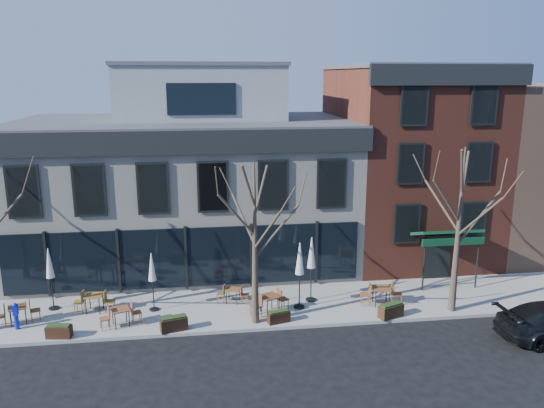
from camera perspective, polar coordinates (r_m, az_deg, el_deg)
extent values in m
plane|color=black|center=(27.11, -9.07, -9.46)|extent=(120.00, 120.00, 0.00)
cube|color=gray|center=(25.21, -1.64, -10.95)|extent=(33.50, 4.70, 0.15)
cube|color=beige|center=(30.67, -9.17, 1.13)|extent=(18.00, 10.00, 8.00)
cube|color=#47474C|center=(30.06, -9.46, 8.69)|extent=(18.30, 10.30, 0.30)
cube|color=black|center=(25.02, -9.73, 6.54)|extent=(18.30, 0.25, 1.10)
cube|color=black|center=(31.71, -26.24, 6.82)|extent=(0.25, 10.30, 1.10)
cube|color=black|center=(26.37, -9.23, -5.71)|extent=(17.20, 0.12, 3.00)
cube|color=black|center=(31.81, -25.62, -3.53)|extent=(0.12, 7.50, 3.00)
cube|color=gray|center=(30.95, -7.64, 11.77)|extent=(9.00, 6.50, 3.00)
cube|color=brown|center=(32.70, 14.20, 4.34)|extent=(8.00, 10.00, 11.00)
cube|color=#47474C|center=(32.30, 14.79, 14.10)|extent=(8.20, 10.20, 0.25)
cube|color=black|center=(27.62, 18.83, 13.03)|extent=(8.20, 0.25, 1.00)
cube|color=#0B321B|center=(28.04, 18.27, -2.92)|extent=(3.20, 1.66, 0.67)
cube|color=black|center=(29.22, 17.36, -5.58)|extent=(1.40, 0.10, 2.50)
cone|color=#382B21|center=(22.25, -1.86, -4.42)|extent=(0.34, 0.34, 7.04)
cylinder|color=#382B21|center=(22.37, 0.51, -2.95)|extent=(2.00, 0.46, 2.21)
cylinder|color=#382B21|center=(22.77, -3.10, -1.60)|extent=(0.93, 1.84, 1.91)
cylinder|color=#382B21|center=(21.54, -3.80, -1.25)|extent=(1.61, 0.68, 1.97)
cylinder|color=#382B21|center=(21.23, -0.57, -2.94)|extent=(0.93, 1.83, 2.03)
cone|color=#382B21|center=(24.72, 19.39, -2.82)|extent=(0.34, 0.34, 7.48)
cylinder|color=#382B21|center=(25.20, 21.35, -1.40)|extent=(2.12, 0.48, 2.35)
cylinder|color=#382B21|center=(25.08, 17.77, -0.15)|extent=(0.98, 1.94, 2.03)
cylinder|color=#382B21|center=(23.76, 18.27, 0.26)|extent=(1.71, 0.71, 2.09)
cylinder|color=#382B21|center=(23.92, 21.44, -1.32)|extent=(0.98, 1.94, 2.16)
cylinder|color=#0D1BB4|center=(25.27, -25.76, -11.35)|extent=(0.18, 0.18, 0.65)
cube|color=#0D1BB4|center=(25.05, -25.90, -10.20)|extent=(0.20, 0.17, 0.46)
cone|color=#0D1BB4|center=(24.94, -25.96, -9.61)|extent=(0.24, 0.24, 0.11)
cube|color=brown|center=(25.59, -25.73, -9.95)|extent=(0.93, 0.93, 0.04)
cylinder|color=black|center=(25.48, -26.29, -11.07)|extent=(0.04, 0.04, 0.75)
cylinder|color=black|center=(25.46, -24.96, -10.93)|extent=(0.04, 0.04, 0.75)
cylinder|color=black|center=(26.01, -26.31, -10.56)|extent=(0.04, 0.04, 0.75)
cylinder|color=black|center=(26.00, -25.00, -10.43)|extent=(0.04, 0.04, 0.75)
cube|color=brown|center=(25.51, -18.62, -9.31)|extent=(0.82, 0.82, 0.04)
cylinder|color=black|center=(25.49, -19.39, -10.35)|extent=(0.04, 0.04, 0.77)
cylinder|color=black|center=(25.32, -18.08, -10.42)|extent=(0.04, 0.04, 0.77)
cylinder|color=black|center=(26.01, -19.00, -9.83)|extent=(0.04, 0.04, 0.77)
cylinder|color=black|center=(25.84, -17.72, -9.89)|extent=(0.04, 0.04, 0.77)
cube|color=brown|center=(23.85, -16.01, -10.83)|extent=(0.91, 0.91, 0.04)
cylinder|color=black|center=(23.71, -16.50, -12.04)|extent=(0.04, 0.04, 0.74)
cylinder|color=black|center=(23.80, -15.11, -11.84)|extent=(0.04, 0.04, 0.74)
cylinder|color=black|center=(24.22, -16.76, -11.48)|extent=(0.04, 0.04, 0.74)
cylinder|color=black|center=(24.31, -15.41, -11.29)|extent=(0.04, 0.04, 0.74)
cube|color=brown|center=(25.24, -4.25, -9.14)|extent=(0.79, 0.79, 0.04)
cylinder|color=black|center=(25.21, -4.93, -10.00)|extent=(0.04, 0.04, 0.65)
cylinder|color=black|center=(25.10, -3.81, -10.10)|extent=(0.04, 0.04, 0.65)
cylinder|color=black|center=(25.66, -4.65, -9.56)|extent=(0.04, 0.04, 0.65)
cylinder|color=black|center=(25.54, -3.54, -9.65)|extent=(0.04, 0.04, 0.65)
cube|color=brown|center=(24.09, -0.25, -9.89)|extent=(1.01, 1.01, 0.04)
cylinder|color=black|center=(23.87, -0.50, -11.18)|extent=(0.04, 0.04, 0.79)
cylinder|color=black|center=(24.17, 0.76, -10.86)|extent=(0.04, 0.04, 0.79)
cylinder|color=black|center=(24.35, -1.26, -10.66)|extent=(0.04, 0.04, 0.79)
cylinder|color=black|center=(24.64, -0.02, -10.36)|extent=(0.04, 0.04, 0.79)
cube|color=brown|center=(25.40, 11.70, -8.83)|extent=(0.88, 0.88, 0.05)
cylinder|color=black|center=(25.21, 11.09, -10.01)|extent=(0.05, 0.05, 0.82)
cylinder|color=black|center=(25.35, 12.52, -9.95)|extent=(0.05, 0.05, 0.82)
cylinder|color=black|center=(25.78, 10.80, -9.45)|extent=(0.05, 0.05, 0.82)
cylinder|color=black|center=(25.92, 12.20, -9.39)|extent=(0.05, 0.05, 0.82)
cylinder|color=black|center=(26.73, -22.40, -10.31)|extent=(0.47, 0.47, 0.06)
cylinder|color=black|center=(26.30, -22.63, -8.05)|extent=(0.05, 0.05, 2.33)
cone|color=beige|center=(25.95, -22.84, -5.87)|extent=(0.38, 0.38, 1.38)
cylinder|color=black|center=(25.25, -12.55, -10.99)|extent=(0.44, 0.44, 0.06)
cylinder|color=black|center=(24.83, -12.68, -8.76)|extent=(0.05, 0.05, 2.19)
cone|color=beige|center=(24.47, -12.80, -6.61)|extent=(0.36, 0.36, 1.29)
cylinder|color=black|center=(24.93, 2.94, -10.98)|extent=(0.50, 0.50, 0.07)
cylinder|color=black|center=(24.45, 2.97, -8.38)|extent=(0.06, 0.06, 2.51)
cone|color=silver|center=(24.04, 3.01, -5.86)|extent=(0.41, 0.41, 1.48)
cylinder|color=black|center=(25.69, 4.18, -10.22)|extent=(0.50, 0.50, 0.07)
cylinder|color=black|center=(25.22, 4.23, -7.68)|extent=(0.06, 0.06, 2.52)
cone|color=#B7BDB0|center=(24.83, 4.28, -5.22)|extent=(0.41, 0.41, 1.49)
cube|color=#321A10|center=(23.87, -21.93, -12.63)|extent=(1.05, 0.54, 0.50)
cube|color=#1E3314|center=(23.76, -21.99, -12.04)|extent=(0.94, 0.45, 0.08)
cube|color=black|center=(23.14, -10.52, -12.59)|extent=(1.20, 0.72, 0.56)
cube|color=#1E3314|center=(23.01, -10.55, -11.91)|extent=(1.07, 0.61, 0.09)
cube|color=black|center=(23.46, 0.72, -12.06)|extent=(1.04, 0.63, 0.48)
cube|color=#1E3314|center=(23.35, 0.72, -11.48)|extent=(0.92, 0.53, 0.08)
cube|color=#322110|center=(24.48, 12.67, -11.16)|extent=(1.23, 0.85, 0.57)
cube|color=#1E3314|center=(24.35, 12.70, -10.50)|extent=(1.09, 0.72, 0.09)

